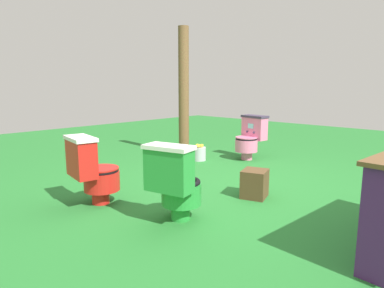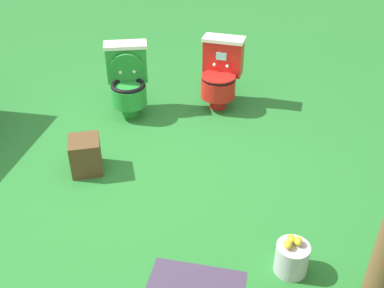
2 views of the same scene
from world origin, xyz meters
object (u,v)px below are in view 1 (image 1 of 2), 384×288
at_px(toilet_pink, 250,137).
at_px(small_crate, 255,184).
at_px(toilet_red, 93,170).
at_px(lemon_bucket, 199,153).
at_px(toilet_green, 176,182).
at_px(wooden_post, 184,92).

xyz_separation_m(toilet_pink, small_crate, (1.61, 1.15, -0.22)).
bearing_deg(toilet_red, small_crate, 61.45).
distance_m(toilet_red, lemon_bucket, 2.39).
xyz_separation_m(toilet_green, lemon_bucket, (-2.02, -1.55, -0.26)).
bearing_deg(lemon_bucket, toilet_green, 37.49).
bearing_deg(toilet_pink, toilet_green, 116.03).
bearing_deg(toilet_green, toilet_pink, 97.31).
xyz_separation_m(toilet_green, toilet_pink, (-2.69, -1.01, -0.00)).
distance_m(toilet_red, toilet_pink, 2.96).
height_order(toilet_green, toilet_red, same).
distance_m(toilet_green, toilet_red, 0.98).
height_order(toilet_green, toilet_pink, same).
bearing_deg(lemon_bucket, toilet_pink, 140.97).
bearing_deg(lemon_bucket, wooden_post, -107.64).
distance_m(toilet_green, lemon_bucket, 2.56).
xyz_separation_m(toilet_red, toilet_pink, (-2.96, -0.07, 0.00)).
height_order(toilet_pink, lemon_bucket, toilet_pink).
xyz_separation_m(toilet_red, wooden_post, (-2.46, -1.12, 0.73)).
distance_m(toilet_green, small_crate, 1.10).
bearing_deg(wooden_post, small_crate, 63.22).
relative_size(toilet_red, lemon_bucket, 2.63).
bearing_deg(toilet_red, toilet_green, 26.30).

